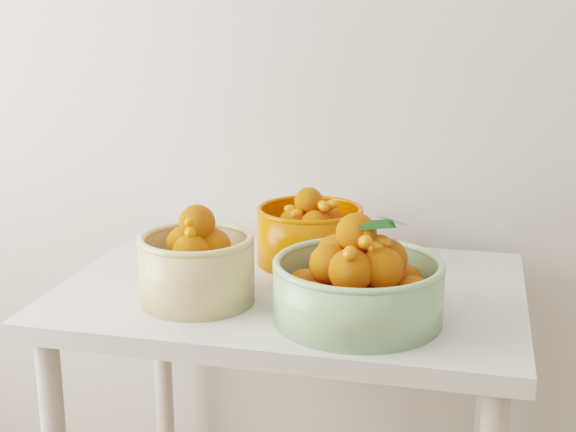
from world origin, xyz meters
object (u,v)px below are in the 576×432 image
Objects in this scene: bowl_green at (358,284)px; bowl_orange at (310,233)px; bowl_cream at (197,265)px; table at (292,325)px.

bowl_green is 0.37m from bowl_orange.
bowl_green is at bearing -3.81° from bowl_cream.
bowl_cream is 0.55× the size of bowl_green.
bowl_green reaches higher than table.
bowl_orange is (-0.17, 0.33, -0.00)m from bowl_green.
bowl_cream is at bearing 176.19° from bowl_green.
bowl_cream reaches higher than bowl_orange.
bowl_cream is (-0.17, -0.14, 0.17)m from table.
table is 0.28m from bowl_cream.
bowl_green is (0.17, -0.16, 0.17)m from table.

